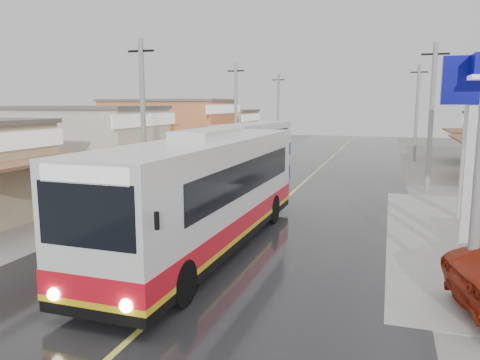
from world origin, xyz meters
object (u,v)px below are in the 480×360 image
(coach_bus, at_px, (208,192))
(tyre_stack, at_px, (112,210))
(second_bus, at_px, (254,144))
(tricycle_near, at_px, (135,180))
(tricycle_far, at_px, (138,174))
(cyclist, at_px, (182,189))

(coach_bus, distance_m, tyre_stack, 6.84)
(second_bus, xyz_separation_m, tyre_stack, (-1.55, -17.14, -1.58))
(tricycle_near, height_order, tricycle_far, tricycle_near)
(cyclist, relative_size, tricycle_far, 0.89)
(tyre_stack, bearing_deg, second_bus, 84.82)
(cyclist, xyz_separation_m, tricycle_far, (-3.86, 2.43, 0.23))
(second_bus, distance_m, tricycle_near, 13.58)
(coach_bus, xyz_separation_m, tyre_stack, (-5.80, 3.20, -1.70))
(cyclist, bearing_deg, tricycle_far, 131.28)
(coach_bus, xyz_separation_m, tricycle_near, (-6.87, 7.04, -1.00))
(tricycle_near, bearing_deg, tyre_stack, -79.98)
(second_bus, height_order, cyclist, second_bus)
(second_bus, bearing_deg, cyclist, -83.43)
(tricycle_near, bearing_deg, coach_bus, -51.29)
(tricycle_near, distance_m, tyre_stack, 4.05)
(tricycle_far, xyz_separation_m, tyre_stack, (2.17, -5.99, -0.64))
(coach_bus, height_order, second_bus, coach_bus)
(tricycle_near, distance_m, tricycle_far, 2.42)
(cyclist, bearing_deg, coach_bus, -75.31)
(second_bus, xyz_separation_m, tricycle_far, (-3.72, -11.14, -0.94))
(tricycle_far, bearing_deg, cyclist, -55.26)
(second_bus, relative_size, cyclist, 5.35)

